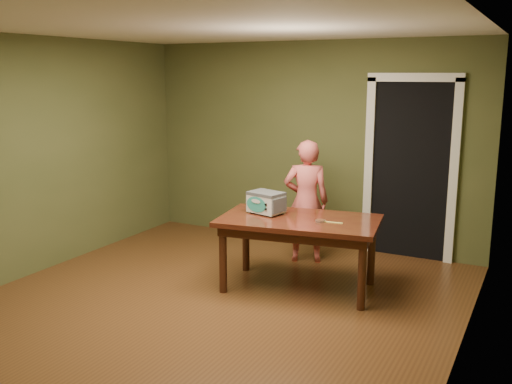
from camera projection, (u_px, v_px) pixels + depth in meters
floor at (207, 309)px, 5.42m from camera, size 5.00×5.00×0.00m
room_shell at (204, 129)px, 5.07m from camera, size 4.52×5.02×2.61m
doorway at (416, 167)px, 7.03m from camera, size 1.10×0.66×2.25m
dining_table at (299, 228)px, 5.81m from camera, size 1.72×1.14×0.75m
toy_oven at (266, 202)px, 5.97m from camera, size 0.42×0.32×0.23m
baking_pan at (320, 221)px, 5.65m from camera, size 0.10×0.10×0.02m
spatula at (334, 223)px, 5.61m from camera, size 0.18×0.05×0.01m
child at (306, 201)px, 6.67m from camera, size 0.62×0.53×1.45m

